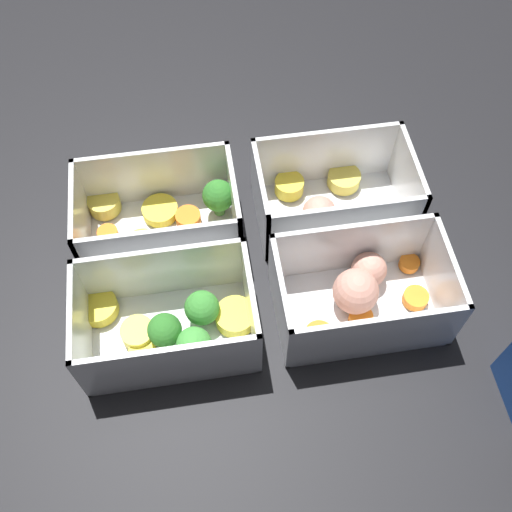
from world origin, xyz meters
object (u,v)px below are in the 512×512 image
Objects in this scene: container_near_left at (326,205)px; container_far_left at (361,292)px; container_near_right at (162,220)px; container_far_right at (172,323)px.

container_far_left is (-0.01, 0.11, 0.00)m from container_near_left.
container_near_right is 0.12m from container_far_right.
container_far_left and container_far_right have the same top height.
container_far_right is at bearing 33.35° from container_near_left.
container_near_right is (0.18, -0.01, -0.00)m from container_near_left.
container_far_right is (0.19, 0.00, -0.00)m from container_far_left.
container_near_left is 0.18m from container_near_right.
container_near_right is at bearing -32.13° from container_far_left.
container_near_left and container_near_right have the same top height.
container_near_left is 0.11m from container_far_left.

